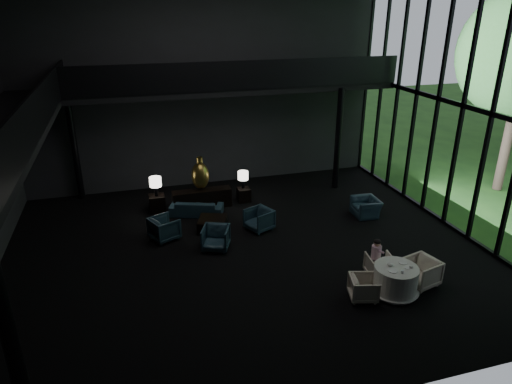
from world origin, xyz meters
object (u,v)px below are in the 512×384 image
object	(u,v)px
bronze_urn	(200,175)
window_armchair	(366,206)
table_lamp_left	(155,183)
table_lamp_right	(243,176)
side_table_left	(157,203)
lounge_armchair_south	(216,237)
side_table_right	(244,195)
coffee_table	(213,224)
lounge_armchair_west	(164,227)
dining_chair_east	(421,270)
console	(202,199)
child	(377,249)
dining_chair_west	(364,288)
lounge_armchair_east	(259,218)
dining_table	(395,281)
sofa	(197,206)
dining_chair_north	(379,266)

from	to	relation	value
bronze_urn	window_armchair	size ratio (longest dim) A/B	1.41
table_lamp_left	table_lamp_right	world-z (taller)	table_lamp_left
side_table_left	lounge_armchair_south	xyz separation A→B (m)	(1.46, -3.29, 0.11)
side_table_right	coffee_table	xyz separation A→B (m)	(-1.59, -2.01, -0.06)
lounge_armchair_west	coffee_table	world-z (taller)	lounge_armchair_west
table_lamp_right	window_armchair	world-z (taller)	table_lamp_right
table_lamp_right	dining_chair_east	distance (m)	7.41
table_lamp_left	table_lamp_right	size ratio (longest dim) A/B	1.07
console	side_table_left	distance (m)	1.60
side_table_right	child	xyz separation A→B (m)	(2.20, -5.81, 0.48)
coffee_table	dining_chair_west	world-z (taller)	dining_chair_west
lounge_armchair_west	lounge_armchair_east	world-z (taller)	lounge_armchair_west
table_lamp_left	lounge_armchair_east	bearing A→B (deg)	-37.77
coffee_table	dining_chair_east	size ratio (longest dim) A/B	1.03
side_table_left	coffee_table	bearing A→B (deg)	-51.12
side_table_left	table_lamp_right	world-z (taller)	table_lamp_right
dining_table	console	bearing A→B (deg)	119.65
dining_table	sofa	bearing A→B (deg)	123.97
lounge_armchair_east	lounge_armchair_west	bearing A→B (deg)	-118.27
side_table_left	dining_table	size ratio (longest dim) A/B	0.48
sofa	dining_chair_west	world-z (taller)	sofa
side_table_left	table_lamp_left	size ratio (longest dim) A/B	0.86
dining_table	lounge_armchair_west	bearing A→B (deg)	139.49
bronze_urn	window_armchair	world-z (taller)	bronze_urn
console	side_table_left	world-z (taller)	console
dining_table	child	size ratio (longest dim) A/B	2.20
sofa	table_lamp_left	bearing A→B (deg)	-7.59
table_lamp_right	window_armchair	xyz separation A→B (m)	(3.79, -2.48, -0.60)
console	table_lamp_left	world-z (taller)	table_lamp_left
lounge_armchair_east	lounge_armchair_south	size ratio (longest dim) A/B	0.99
dining_table	child	distance (m)	1.07
dining_chair_west	window_armchair	bearing A→B (deg)	-14.29
dining_chair_north	bronze_urn	bearing A→B (deg)	-48.83
window_armchair	dining_chair_east	distance (m)	4.31
lounge_armchair_west	table_lamp_left	bearing A→B (deg)	-23.71
sofa	window_armchair	size ratio (longest dim) A/B	1.92
sofa	table_lamp_right	bearing A→B (deg)	-137.76
side_table_left	dining_chair_west	world-z (taller)	dining_chair_west
table_lamp_left	lounge_armchair_south	bearing A→B (deg)	-65.92
lounge_armchair_west	dining_chair_west	bearing A→B (deg)	-160.48
side_table_right	side_table_left	bearing A→B (deg)	-179.82
sofa	dining_chair_east	world-z (taller)	dining_chair_east
dining_chair_north	dining_chair_east	bearing A→B (deg)	149.36
bronze_urn	coffee_table	bearing A→B (deg)	-89.74
console	coffee_table	bearing A→B (deg)	-89.72
lounge_armchair_west	lounge_armchair_east	xyz separation A→B (m)	(3.04, -0.21, -0.02)
side_table_left	table_lamp_left	xyz separation A→B (m)	(0.00, -0.03, 0.80)
dining_chair_north	child	world-z (taller)	child
sofa	console	bearing A→B (deg)	-96.97
side_table_left	lounge_armchair_south	bearing A→B (deg)	-66.11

